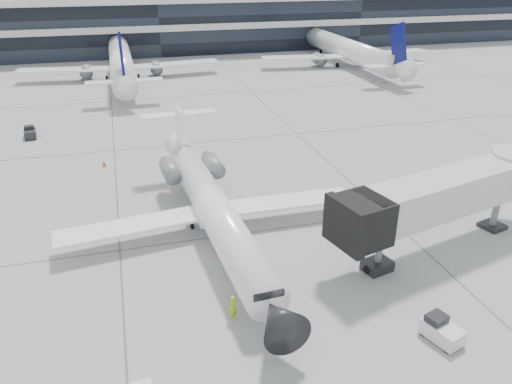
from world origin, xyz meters
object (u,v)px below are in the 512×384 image
object	(u,v)px
jet_bridge	(456,191)
baggage_tug	(441,330)
ramp_worker	(233,308)
regional_jet	(212,205)

from	to	relation	value
jet_bridge	baggage_tug	bearing A→B (deg)	-140.37
ramp_worker	jet_bridge	bearing A→B (deg)	161.58
regional_jet	baggage_tug	xyz separation A→B (m)	(9.25, -14.27, -1.55)
regional_jet	jet_bridge	world-z (taller)	regional_jet
jet_bridge	baggage_tug	size ratio (longest dim) A/B	7.50
jet_bridge	baggage_tug	xyz separation A→B (m)	(-6.03, -8.18, -3.51)
regional_jet	ramp_worker	world-z (taller)	regional_jet
ramp_worker	baggage_tug	xyz separation A→B (m)	(10.08, -4.42, -0.21)
ramp_worker	baggage_tug	distance (m)	11.01
jet_bridge	baggage_tug	world-z (taller)	jet_bridge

